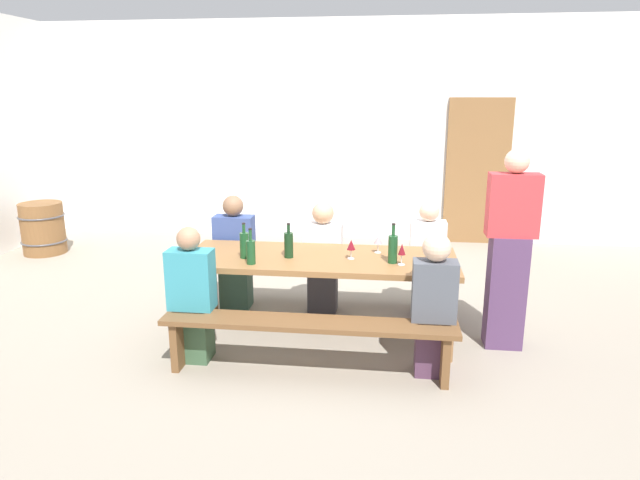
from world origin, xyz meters
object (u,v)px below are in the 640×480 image
Objects in this scene: bench_near at (308,331)px; wine_glass_2 at (351,245)px; seated_guest_near_1 at (434,307)px; wine_barrel at (43,228)px; wine_glass_1 at (378,240)px; wooden_door at (477,172)px; wine_bottle_1 at (251,251)px; seated_guest_far_0 at (235,255)px; standing_host at (509,254)px; wine_glass_0 at (402,250)px; tasting_table at (320,264)px; wine_bottle_2 at (244,245)px; seated_guest_near_0 at (192,298)px; bench_far at (329,272)px; wine_bottle_0 at (393,248)px; seated_guest_far_2 at (427,263)px; seated_guest_far_1 at (323,260)px; wine_bottle_3 at (289,244)px.

wine_glass_2 is (0.28, 0.71, 0.51)m from bench_near.
wine_barrel is (-5.09, 2.85, -0.20)m from seated_guest_near_1.
wine_glass_1 is 0.14× the size of seated_guest_near_1.
wine_glass_1 is 0.22× the size of wine_barrel.
wooden_door is 4.57m from wine_bottle_1.
seated_guest_far_0 is 2.64m from standing_host.
wine_bottle_1 is at bearing -163.02° from wine_glass_2.
wine_glass_0 is 0.11× the size of standing_host.
standing_host is at bearing -0.27° from tasting_table.
wine_glass_2 is 0.94m from seated_guest_near_1.
seated_guest_far_0 reaches higher than wine_bottle_2.
wine_glass_1 is 1.71m from seated_guest_near_0.
wine_glass_1 is (0.50, -0.57, 0.50)m from bench_far.
tasting_table is 0.81m from bench_near.
wine_bottle_0 is 2.17× the size of wine_glass_1.
wine_bottle_1 is 1.79m from seated_guest_far_2.
wine_barrel is (-4.09, 1.65, -0.19)m from seated_guest_far_1.
bench_near is at bearing 1.97° from seated_guest_far_1.
wine_bottle_0 is 0.66m from seated_guest_near_1.
seated_guest_far_0 reaches higher than wine_glass_0.
wine_bottle_2 is 0.18× the size of standing_host.
seated_guest_far_1 is 0.97× the size of seated_guest_far_2.
seated_guest_near_1 reaches higher than wine_glass_1.
wine_bottle_1 reaches higher than wine_barrel.
seated_guest_far_0 reaches higher than wine_barrel.
tasting_table is 13.00× the size of wine_glass_0.
wooden_door is 6.11× the size of wine_bottle_0.
standing_host is 6.19m from wine_barrel.
seated_guest_far_2 is at bearing 54.12° from bench_near.
wine_glass_0 is at bearing 44.61° from seated_guest_far_1.
wine_bottle_3 is (-0.27, 0.69, 0.51)m from bench_near.
seated_guest_far_2 is (0.98, 1.35, 0.19)m from bench_near.
bench_near is 1.83m from standing_host.
seated_guest_far_2 is at bearing 31.57° from tasting_table.
wine_glass_1 is 1.12m from standing_host.
tasting_table is 0.81m from bench_far.
wine_bottle_0 is 0.33m from wine_glass_1.
seated_guest_near_0 reaches higher than bench_near.
wine_bottle_0 is at bearing -11.82° from wine_glass_2.
wine_bottle_2 is at bearing -34.50° from seated_guest_near_0.
wine_bottle_2 is 4.25m from wine_barrel.
wooden_door reaches higher than bench_far.
wooden_door reaches higher than wine_bottle_3.
seated_guest_far_1 is at bearing -107.16° from bench_far.
wine_glass_1 is at bearing -48.23° from bench_far.
tasting_table is 7.77× the size of wine_bottle_1.
seated_guest_near_1 reaches higher than tasting_table.
wine_bottle_0 is (0.64, -0.87, 0.52)m from bench_far.
bench_near is at bearing -68.65° from wine_bottle_3.
bench_far is (0.00, 0.75, -0.32)m from tasting_table.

